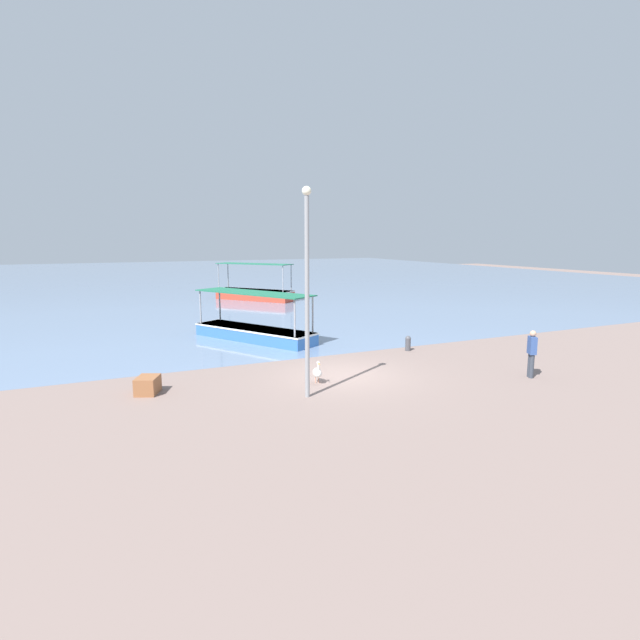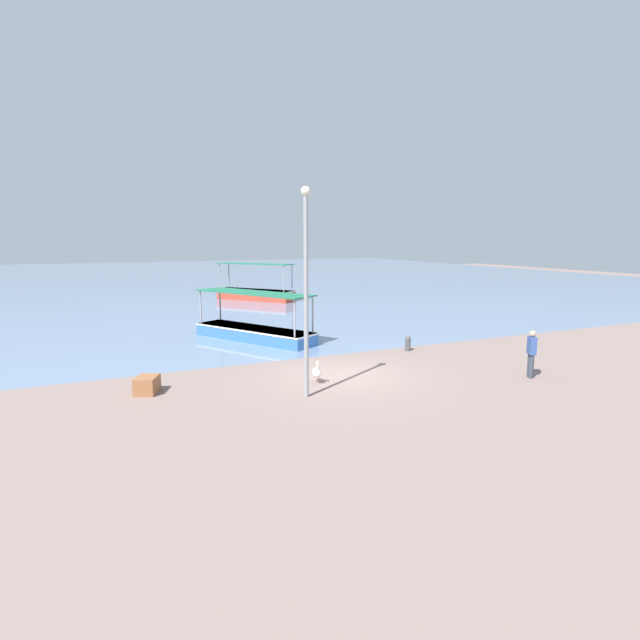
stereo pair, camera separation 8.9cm
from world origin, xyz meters
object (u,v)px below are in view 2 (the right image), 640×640
Objects in this scene: fishing_boat_far_left at (255,293)px; lamp_post at (306,283)px; fishing_boat_outer at (254,330)px; pelican at (316,372)px; cargo_crate at (147,385)px; fisherman_standing at (531,353)px; mooring_bollard at (408,343)px.

lamp_post is at bearing -103.57° from fishing_boat_far_left.
fishing_boat_outer is 1.03× the size of lamp_post.
cargo_crate is (-5.37, 1.21, -0.10)m from pelican.
fisherman_standing reaches higher than pelican.
fishing_boat_outer is at bearing 50.09° from cargo_crate.
fishing_boat_far_left reaches higher than fisherman_standing.
fishing_boat_outer is 7.42m from mooring_bollard.
fishing_boat_outer reaches higher than fisherman_standing.
pelican reaches higher than cargo_crate.
fisherman_standing is at bearing -74.33° from mooring_bollard.
fishing_boat_outer is 12.52m from fisherman_standing.
fisherman_standing is at bearing -9.04° from lamp_post.
lamp_post is 7.39× the size of cargo_crate.
lamp_post is (-5.85, -24.25, 2.96)m from fishing_boat_far_left.
lamp_post is 9.65× the size of mooring_bollard.
lamp_post reaches higher than cargo_crate.
cargo_crate is at bearing 167.33° from pelican.
fishing_boat_far_left is at bearing 77.83° from pelican.
pelican is 0.48× the size of fisherman_standing.
pelican is (-4.96, -23.01, -0.22)m from fishing_boat_far_left.
fishing_boat_far_left is at bearing 72.62° from fishing_boat_outer.
fishing_boat_far_left is 24.13m from cargo_crate.
mooring_bollard is (5.43, -5.06, -0.12)m from fishing_boat_outer.
fisherman_standing reaches higher than cargo_crate.
pelican reaches higher than mooring_bollard.
mooring_bollard is at bearing 26.65° from pelican.
cargo_crate is at bearing 151.37° from lamp_post.
cargo_crate is (-4.47, 2.44, -3.28)m from lamp_post.
fisherman_standing is (6.93, -10.42, 0.43)m from fishing_boat_outer.
fisherman_standing is (8.05, -1.28, -2.65)m from lamp_post.
pelican is at bearing -153.35° from mooring_bollard.
pelican is 6.33m from mooring_bollard.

